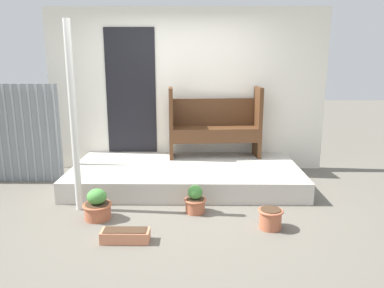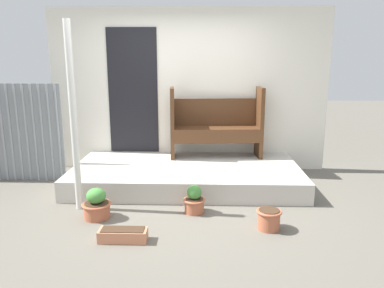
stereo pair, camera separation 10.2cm
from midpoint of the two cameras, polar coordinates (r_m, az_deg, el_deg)
name	(u,v)px [view 2 (the right image)]	position (r m, az deg, el deg)	size (l,w,h in m)	color
ground_plane	(174,205)	(4.81, -2.07, -9.27)	(24.00, 24.00, 0.00)	#666056
porch_slab	(186,175)	(5.53, -0.33, -4.72)	(3.28, 1.64, 0.28)	beige
house_wall	(186,91)	(6.13, -0.41, 8.11)	(4.48, 0.08, 2.60)	white
support_post	(73,119)	(4.61, -17.01, 3.71)	(0.08, 0.08, 2.25)	silver
bench	(216,123)	(5.91, 4.17, 3.29)	(1.46, 0.51, 1.10)	#4C2D19
flower_pot_left	(97,205)	(4.51, -13.69, -9.04)	(0.34, 0.34, 0.36)	#B26042
flower_pot_middle	(194,201)	(4.54, 1.01, -8.65)	(0.27, 0.27, 0.34)	#B26042
flower_pot_right	(269,218)	(4.23, 12.32, -11.02)	(0.28, 0.28, 0.22)	#B26042
planter_box_rect	(123,235)	(3.97, -9.73, -13.50)	(0.49, 0.18, 0.13)	tan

